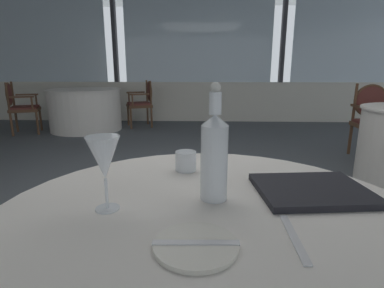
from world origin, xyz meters
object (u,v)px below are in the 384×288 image
(side_plate, at_px, (196,245))
(water_tumbler, at_px, (186,161))
(dining_chair_0_1, at_px, (19,104))
(dining_chair_1_1, at_px, (373,115))
(dining_chair_0_0, at_px, (143,100))
(water_bottle, at_px, (214,154))
(wine_glass, at_px, (104,159))
(menu_book, at_px, (312,190))

(side_plate, distance_m, water_tumbler, 0.50)
(dining_chair_0_1, bearing_deg, dining_chair_1_1, -34.19)
(side_plate, distance_m, dining_chair_0_0, 5.54)
(water_bottle, relative_size, water_tumbler, 4.33)
(water_bottle, distance_m, wine_glass, 0.30)
(menu_book, xyz_separation_m, dining_chair_0_1, (-3.58, 4.31, -0.24))
(wine_glass, height_order, dining_chair_1_1, wine_glass)
(side_plate, xyz_separation_m, water_tumbler, (-0.05, 0.49, 0.03))
(wine_glass, distance_m, dining_chair_0_0, 5.33)
(menu_book, relative_size, dining_chair_0_1, 0.35)
(dining_chair_0_0, xyz_separation_m, dining_chair_1_1, (3.38, -2.04, 0.02))
(water_tumbler, relative_size, menu_book, 0.24)
(wine_glass, height_order, dining_chair_0_0, wine_glass)
(dining_chair_0_0, xyz_separation_m, dining_chair_0_1, (-2.04, -0.79, 0.01))
(menu_book, bearing_deg, dining_chair_0_1, 123.75)
(side_plate, bearing_deg, water_tumbler, 95.89)
(water_tumbler, height_order, menu_book, water_tumbler)
(water_bottle, bearing_deg, dining_chair_1_1, 55.46)
(water_bottle, xyz_separation_m, dining_chair_0_1, (-3.28, 4.36, -0.36))
(water_tumbler, height_order, dining_chair_1_1, dining_chair_1_1)
(water_bottle, xyz_separation_m, dining_chair_0_0, (-1.24, 5.15, -0.37))
(water_bottle, xyz_separation_m, water_tumbler, (-0.10, 0.25, -0.10))
(side_plate, bearing_deg, menu_book, 41.24)
(water_bottle, height_order, dining_chair_0_1, water_bottle)
(water_tumbler, distance_m, menu_book, 0.44)
(wine_glass, distance_m, dining_chair_0_1, 5.37)
(wine_glass, bearing_deg, dining_chair_0_0, 100.36)
(dining_chair_0_1, relative_size, dining_chair_1_1, 0.96)
(wine_glass, distance_m, water_tumbler, 0.39)
(menu_book, height_order, dining_chair_1_1, dining_chair_1_1)
(water_tumbler, xyz_separation_m, dining_chair_1_1, (2.24, 2.87, -0.25))
(wine_glass, relative_size, dining_chair_0_0, 0.22)
(side_plate, relative_size, dining_chair_1_1, 0.19)
(dining_chair_0_0, relative_size, dining_chair_1_1, 0.96)
(water_tumbler, xyz_separation_m, dining_chair_0_1, (-3.19, 4.12, -0.27))
(water_tumbler, bearing_deg, wine_glass, -120.21)
(wine_glass, height_order, dining_chair_0_1, wine_glass)
(dining_chair_0_1, distance_m, dining_chair_1_1, 5.57)
(dining_chair_0_1, bearing_deg, wine_glass, -77.22)
(dining_chair_0_0, bearing_deg, dining_chair_1_1, 127.68)
(wine_glass, xyz_separation_m, menu_book, (0.58, 0.13, -0.13))
(wine_glass, bearing_deg, menu_book, 12.70)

